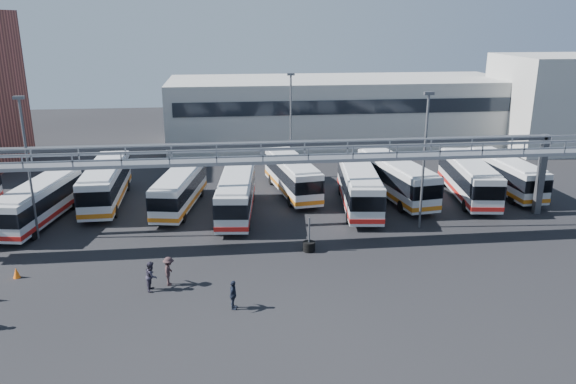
{
  "coord_description": "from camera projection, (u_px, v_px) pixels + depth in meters",
  "views": [
    {
      "loc": [
        -2.48,
        -31.38,
        15.18
      ],
      "look_at": [
        1.87,
        6.0,
        3.48
      ],
      "focal_mm": 35.0,
      "sensor_mm": 36.0,
      "label": 1
    }
  ],
  "objects": [
    {
      "name": "bus_9",
      "position": [
        505.0,
        173.0,
        50.55
      ],
      "size": [
        2.87,
        10.59,
        3.19
      ],
      "rotation": [
        0.0,
        0.0,
        0.04
      ],
      "color": "silver",
      "rests_on": "ground"
    },
    {
      "name": "bus_1",
      "position": [
        39.0,
        202.0,
        42.83
      ],
      "size": [
        4.25,
        10.78,
        3.19
      ],
      "rotation": [
        0.0,
        0.0,
        -0.18
      ],
      "color": "silver",
      "rests_on": "ground"
    },
    {
      "name": "building_right",
      "position": [
        561.0,
        102.0,
        67.46
      ],
      "size": [
        14.0,
        12.0,
        11.0
      ],
      "primitive_type": "cube",
      "color": "#B2B2AD",
      "rests_on": "ground"
    },
    {
      "name": "light_pole_back",
      "position": [
        291.0,
        120.0,
        54.16
      ],
      "size": [
        0.7,
        0.35,
        10.21
      ],
      "color": "#4C4F54",
      "rests_on": "ground"
    },
    {
      "name": "bus_3",
      "position": [
        180.0,
        189.0,
        46.23
      ],
      "size": [
        4.19,
        10.52,
        3.12
      ],
      "rotation": [
        0.0,
        0.0,
        -0.18
      ],
      "color": "silver",
      "rests_on": "ground"
    },
    {
      "name": "pedestrian_c",
      "position": [
        169.0,
        271.0,
        33.07
      ],
      "size": [
        0.73,
        1.19,
        1.78
      ],
      "primitive_type": "imported",
      "rotation": [
        0.0,
        0.0,
        1.51
      ],
      "color": "#322123",
      "rests_on": "ground"
    },
    {
      "name": "bus_5",
      "position": [
        292.0,
        175.0,
        50.03
      ],
      "size": [
        4.08,
        11.02,
        3.27
      ],
      "rotation": [
        0.0,
        0.0,
        0.15
      ],
      "color": "silver",
      "rests_on": "ground"
    },
    {
      "name": "bus_2",
      "position": [
        106.0,
        182.0,
        47.29
      ],
      "size": [
        2.91,
        11.5,
        3.48
      ],
      "rotation": [
        0.0,
        0.0,
        0.02
      ],
      "color": "silver",
      "rests_on": "ground"
    },
    {
      "name": "light_pole_left",
      "position": [
        28.0,
        161.0,
        38.67
      ],
      "size": [
        0.7,
        0.35,
        10.21
      ],
      "color": "#4C4F54",
      "rests_on": "ground"
    },
    {
      "name": "cone_right",
      "position": [
        16.0,
        273.0,
        34.16
      ],
      "size": [
        0.51,
        0.51,
        0.67
      ],
      "primitive_type": "cone",
      "rotation": [
        0.0,
        0.0,
        -0.24
      ],
      "color": "orange",
      "rests_on": "ground"
    },
    {
      "name": "pedestrian_b",
      "position": [
        151.0,
        276.0,
        32.5
      ],
      "size": [
        0.7,
        0.89,
        1.77
      ],
      "primitive_type": "imported",
      "rotation": [
        0.0,
        0.0,
        1.53
      ],
      "color": "#282533",
      "rests_on": "ground"
    },
    {
      "name": "tire_stack",
      "position": [
        309.0,
        245.0,
        38.07
      ],
      "size": [
        0.84,
        0.84,
        2.41
      ],
      "color": "black",
      "rests_on": "ground"
    },
    {
      "name": "ground",
      "position": [
        269.0,
        276.0,
        34.55
      ],
      "size": [
        140.0,
        140.0,
        0.0
      ],
      "primitive_type": "plane",
      "color": "black",
      "rests_on": "ground"
    },
    {
      "name": "light_pole_mid",
      "position": [
        425.0,
        154.0,
        40.81
      ],
      "size": [
        0.7,
        0.35,
        10.21
      ],
      "color": "#4C4F54",
      "rests_on": "ground"
    },
    {
      "name": "warehouse",
      "position": [
        338.0,
        111.0,
        70.73
      ],
      "size": [
        42.0,
        14.0,
        8.0
      ],
      "primitive_type": "cube",
      "color": "#9E9E99",
      "rests_on": "ground"
    },
    {
      "name": "gantry",
      "position": [
        261.0,
        165.0,
        38.48
      ],
      "size": [
        51.4,
        5.15,
        7.1
      ],
      "color": "gray",
      "rests_on": "ground"
    },
    {
      "name": "bus_7",
      "position": [
        396.0,
        178.0,
        48.76
      ],
      "size": [
        4.32,
        11.59,
        3.44
      ],
      "rotation": [
        0.0,
        0.0,
        0.15
      ],
      "color": "silver",
      "rests_on": "ground"
    },
    {
      "name": "bus_4",
      "position": [
        236.0,
        194.0,
        44.6
      ],
      "size": [
        3.58,
        10.97,
        3.27
      ],
      "rotation": [
        0.0,
        0.0,
        -0.1
      ],
      "color": "silver",
      "rests_on": "ground"
    },
    {
      "name": "bus_6",
      "position": [
        359.0,
        186.0,
        46.27
      ],
      "size": [
        3.98,
        11.6,
        3.45
      ],
      "rotation": [
        0.0,
        0.0,
        -0.12
      ],
      "color": "silver",
      "rests_on": "ground"
    },
    {
      "name": "pedestrian_d",
      "position": [
        233.0,
        295.0,
        30.37
      ],
      "size": [
        0.61,
        1.04,
        1.67
      ],
      "primitive_type": "imported",
      "rotation": [
        0.0,
        0.0,
        1.35
      ],
      "color": "#1B2131",
      "rests_on": "ground"
    },
    {
      "name": "bus_8",
      "position": [
        469.0,
        178.0,
        48.82
      ],
      "size": [
        4.11,
        11.45,
        3.4
      ],
      "rotation": [
        0.0,
        0.0,
        -0.14
      ],
      "color": "silver",
      "rests_on": "ground"
    }
  ]
}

